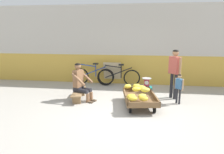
% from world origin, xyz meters
% --- Properties ---
extents(ground_plane, '(80.00, 80.00, 0.00)m').
position_xyz_m(ground_plane, '(0.00, 0.00, 0.00)').
color(ground_plane, '#A39E93').
extents(back_wall, '(16.00, 0.30, 3.08)m').
position_xyz_m(back_wall, '(0.00, 3.35, 1.54)').
color(back_wall, gold).
rests_on(back_wall, ground).
extents(banana_cart, '(1.05, 1.55, 0.36)m').
position_xyz_m(banana_cart, '(0.31, 0.74, 0.24)').
color(banana_cart, brown).
rests_on(banana_cart, ground).
extents(banana_pile, '(0.78, 1.44, 0.27)m').
position_xyz_m(banana_pile, '(0.24, 0.57, 0.47)').
color(banana_pile, yellow).
rests_on(banana_pile, banana_cart).
extents(low_bench, '(0.43, 1.13, 0.27)m').
position_xyz_m(low_bench, '(-1.56, 1.06, 0.20)').
color(low_bench, olive).
rests_on(low_bench, ground).
extents(vendor_seated, '(0.74, 0.61, 1.14)m').
position_xyz_m(vendor_seated, '(-1.48, 1.03, 0.57)').
color(vendor_seated, brown).
rests_on(vendor_seated, ground).
extents(plastic_crate, '(0.36, 0.28, 0.30)m').
position_xyz_m(plastic_crate, '(0.52, 1.73, 0.15)').
color(plastic_crate, '#19847F').
rests_on(plastic_crate, ground).
extents(weighing_scale, '(0.30, 0.30, 0.29)m').
position_xyz_m(weighing_scale, '(0.52, 1.73, 0.45)').
color(weighing_scale, '#28282D').
rests_on(weighing_scale, plastic_crate).
extents(bicycle_near_left, '(1.66, 0.48, 0.86)m').
position_xyz_m(bicycle_near_left, '(-1.53, 2.94, 0.35)').
color(bicycle_near_left, black).
rests_on(bicycle_near_left, ground).
extents(bicycle_far_left, '(1.66, 0.48, 0.86)m').
position_xyz_m(bicycle_far_left, '(-0.52, 2.85, 0.35)').
color(bicycle_far_left, black).
rests_on(bicycle_far_left, ground).
extents(sign_board, '(0.70, 0.23, 0.88)m').
position_xyz_m(sign_board, '(-0.79, 3.15, 0.44)').
color(sign_board, '#C6B289').
rests_on(sign_board, ground).
extents(customer_adult, '(0.35, 0.40, 1.53)m').
position_xyz_m(customer_adult, '(1.35, 1.57, 0.95)').
color(customer_adult, '#232328').
rests_on(customer_adult, ground).
extents(customer_child, '(0.22, 0.21, 0.88)m').
position_xyz_m(customer_child, '(1.42, 1.08, 0.54)').
color(customer_child, '#232328').
rests_on(customer_child, ground).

